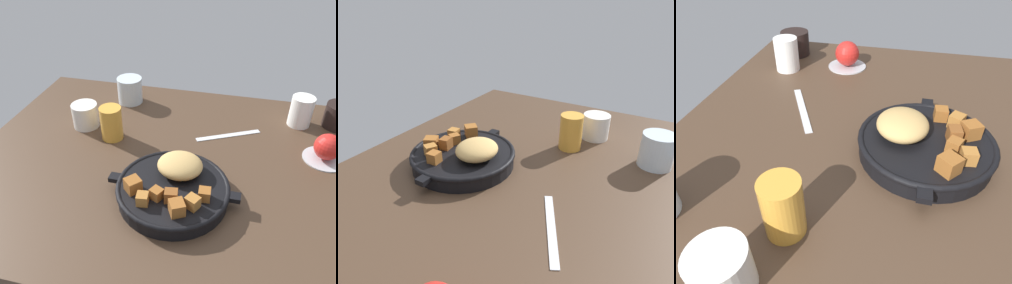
% 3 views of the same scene
% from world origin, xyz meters
% --- Properties ---
extents(ground_plane, '(1.08, 0.80, 0.02)m').
position_xyz_m(ground_plane, '(0.00, 0.00, -0.01)').
color(ground_plane, '#473323').
extents(cast_iron_skillet, '(0.30, 0.26, 0.08)m').
position_xyz_m(cast_iron_skillet, '(0.02, -0.12, 0.03)').
color(cast_iron_skillet, black).
rests_on(cast_iron_skillet, ground_plane).
extents(saucer_plate, '(0.11, 0.11, 0.01)m').
position_xyz_m(saucer_plate, '(0.37, 0.10, 0.00)').
color(saucer_plate, '#B7BABF').
rests_on(saucer_plate, ground_plane).
extents(red_apple, '(0.07, 0.07, 0.07)m').
position_xyz_m(red_apple, '(0.37, 0.10, 0.04)').
color(red_apple, red).
rests_on(red_apple, saucer_plate).
extents(butter_knife, '(0.18, 0.10, 0.00)m').
position_xyz_m(butter_knife, '(0.12, 0.15, 0.00)').
color(butter_knife, silver).
rests_on(butter_knife, ground_plane).
extents(white_creamer_pitcher, '(0.07, 0.07, 0.09)m').
position_xyz_m(white_creamer_pitcher, '(0.32, 0.26, 0.05)').
color(white_creamer_pitcher, white).
rests_on(white_creamer_pitcher, ground_plane).
extents(ceramic_mug_white, '(0.08, 0.08, 0.07)m').
position_xyz_m(ceramic_mug_white, '(-0.30, 0.11, 0.04)').
color(ceramic_mug_white, silver).
rests_on(ceramic_mug_white, ground_plane).
extents(juice_glass_amber, '(0.06, 0.06, 0.10)m').
position_xyz_m(juice_glass_amber, '(-0.20, 0.07, 0.05)').
color(juice_glass_amber, gold).
rests_on(juice_glass_amber, ground_plane).
extents(coffee_mug_dark, '(0.08, 0.08, 0.07)m').
position_xyz_m(coffee_mug_dark, '(0.43, 0.28, 0.04)').
color(coffee_mug_dark, black).
rests_on(coffee_mug_dark, ground_plane).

